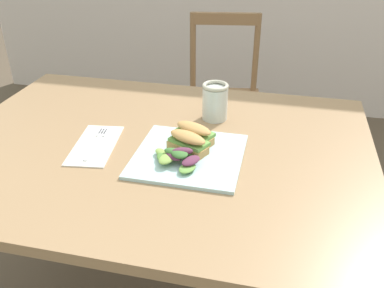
% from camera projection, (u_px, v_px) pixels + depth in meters
% --- Properties ---
extents(dining_table, '(1.24, 0.93, 0.74)m').
position_uv_depth(dining_table, '(158.00, 178.00, 1.27)').
color(dining_table, '#997551').
rests_on(dining_table, ground).
extents(chair_wooden_far, '(0.46, 0.46, 0.87)m').
position_uv_depth(chair_wooden_far, '(223.00, 99.00, 2.23)').
color(chair_wooden_far, '#8E6642').
rests_on(chair_wooden_far, ground).
extents(plate_lunch, '(0.29, 0.29, 0.01)m').
position_uv_depth(plate_lunch, '(189.00, 156.00, 1.15)').
color(plate_lunch, silver).
rests_on(plate_lunch, dining_table).
extents(sandwich_half_front, '(0.13, 0.10, 0.06)m').
position_uv_depth(sandwich_half_front, '(188.00, 142.00, 1.15)').
color(sandwich_half_front, tan).
rests_on(sandwich_half_front, plate_lunch).
extents(sandwich_half_back, '(0.13, 0.10, 0.06)m').
position_uv_depth(sandwich_half_back, '(194.00, 133.00, 1.19)').
color(sandwich_half_back, tan).
rests_on(sandwich_half_back, plate_lunch).
extents(salad_mixed_greens, '(0.15, 0.12, 0.04)m').
position_uv_depth(salad_mixed_greens, '(177.00, 156.00, 1.10)').
color(salad_mixed_greens, '#3D7033').
rests_on(salad_mixed_greens, plate_lunch).
extents(napkin_folded, '(0.15, 0.25, 0.00)m').
position_uv_depth(napkin_folded, '(95.00, 145.00, 1.20)').
color(napkin_folded, silver).
rests_on(napkin_folded, dining_table).
extents(fork_on_napkin, '(0.04, 0.19, 0.00)m').
position_uv_depth(fork_on_napkin, '(97.00, 141.00, 1.22)').
color(fork_on_napkin, silver).
rests_on(fork_on_napkin, napkin_folded).
extents(mason_jar_iced_tea, '(0.08, 0.08, 0.12)m').
position_uv_depth(mason_jar_iced_tea, '(215.00, 103.00, 1.33)').
color(mason_jar_iced_tea, '#C67528').
rests_on(mason_jar_iced_tea, dining_table).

